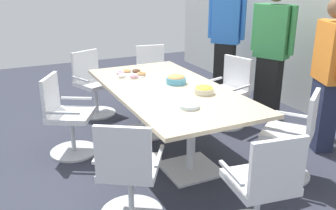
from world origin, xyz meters
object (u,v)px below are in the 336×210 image
office_chair_0 (229,95)px  person_standing_0 (226,37)px  office_chair_5 (262,192)px  person_standing_2 (329,74)px  snack_bowl_chips_yellow (204,90)px  office_chair_6 (292,140)px  office_chair_3 (67,120)px  snack_bowl_cookies (176,79)px  donut_platter (130,74)px  plate_stack (189,106)px  conference_table (168,99)px  office_chair_1 (153,79)px  office_chair_4 (129,176)px  office_chair_2 (93,87)px  person_standing_1 (271,51)px

office_chair_0 → person_standing_0: 1.41m
office_chair_5 → person_standing_0: (-3.17, 1.77, 0.57)m
office_chair_0 → person_standing_2: (1.10, 0.55, 0.50)m
office_chair_0 → snack_bowl_chips_yellow: 1.15m
office_chair_6 → person_standing_2: bearing=-12.2°
office_chair_3 → person_standing_2: (1.16, 2.70, 0.50)m
office_chair_6 → person_standing_0: (-2.56, 0.90, 0.57)m
snack_bowl_cookies → donut_platter: snack_bowl_cookies is taller
office_chair_5 → person_standing_0: 3.68m
plate_stack → conference_table: bearing=171.9°
office_chair_1 → snack_bowl_chips_yellow: bearing=92.1°
person_standing_0 → office_chair_5: bearing=109.7°
office_chair_0 → office_chair_3: (-0.06, -2.15, 0.00)m
office_chair_4 → conference_table: bearing=83.2°
person_standing_2 → office_chair_4: bearing=119.9°
office_chair_1 → person_standing_0: bearing=-173.9°
office_chair_2 → plate_stack: office_chair_2 is taller
office_chair_3 → person_standing_1: (0.13, 2.75, 0.57)m
office_chair_2 → person_standing_2: bearing=110.4°
person_standing_1 → plate_stack: person_standing_1 is taller
office_chair_0 → snack_bowl_cookies: bearing=87.8°
office_chair_4 → person_standing_1: 2.93m
office_chair_2 → office_chair_3: size_ratio=1.00×
office_chair_5 → person_standing_2: 1.98m
conference_table → person_standing_2: 1.81m
office_chair_5 → snack_bowl_cookies: 1.88m
conference_table → snack_bowl_chips_yellow: snack_bowl_chips_yellow is taller
person_standing_0 → person_standing_2: (2.21, -0.12, -0.07)m
person_standing_2 → snack_bowl_chips_yellow: person_standing_2 is taller
snack_bowl_cookies → office_chair_3: bearing=-103.2°
office_chair_6 → person_standing_2: person_standing_2 is taller
office_chair_4 → snack_bowl_chips_yellow: office_chair_4 is taller
office_chair_5 → snack_bowl_cookies: size_ratio=3.88×
office_chair_6 → snack_bowl_chips_yellow: office_chair_6 is taller
conference_table → person_standing_1: size_ratio=1.30×
office_chair_1 → office_chair_2: 0.94m
office_chair_1 → person_standing_0: person_standing_0 is taller
office_chair_3 → person_standing_1: 2.81m
office_chair_3 → donut_platter: office_chair_3 is taller
conference_table → person_standing_1: bearing=99.6°
snack_bowl_cookies → plate_stack: 0.84m
office_chair_6 → snack_bowl_cookies: 1.45m
plate_stack → office_chair_0: bearing=131.1°
office_chair_0 → office_chair_1: bearing=10.8°
snack_bowl_chips_yellow → office_chair_1: bearing=173.4°
person_standing_2 → plate_stack: 1.73m
office_chair_3 → plate_stack: bearing=71.3°
person_standing_2 → snack_bowl_cookies: (-0.87, -1.46, -0.10)m
person_standing_1 → conference_table: bearing=74.8°
office_chair_3 → person_standing_0: (-1.05, 2.81, 0.57)m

